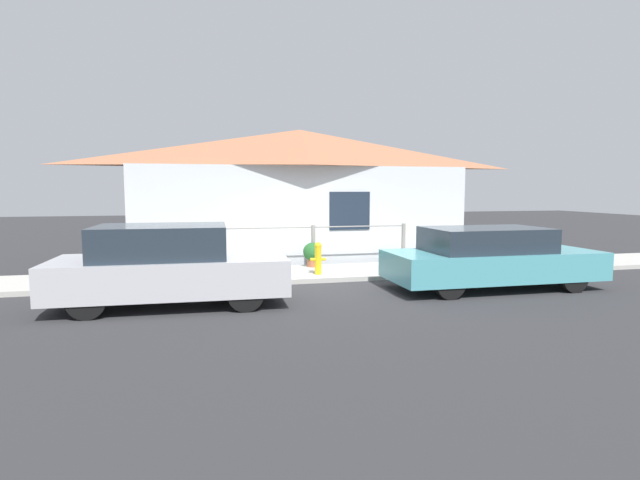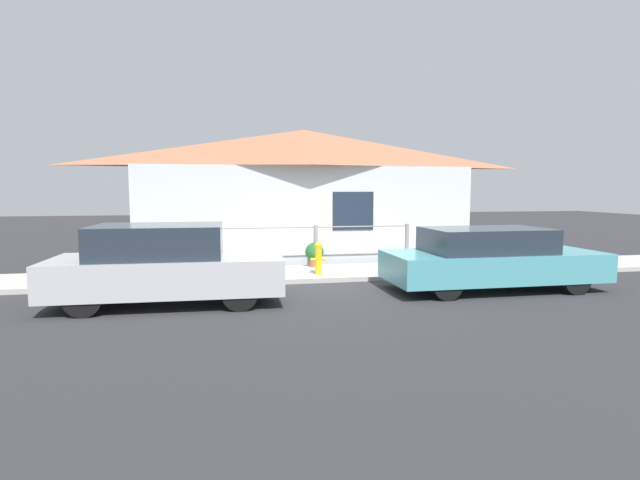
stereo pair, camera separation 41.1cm
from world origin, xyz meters
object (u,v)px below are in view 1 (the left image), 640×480
Objects in this scene: fire_hydrant at (318,257)px; car_right at (490,258)px; car_left at (169,266)px; potted_plant_near_hydrant at (312,253)px.

car_right is at bearing -30.43° from fire_hydrant.
potted_plant_near_hydrant is (3.20, 2.96, -0.25)m from car_left.
fire_hydrant is at bearing -96.02° from potted_plant_near_hydrant.
car_left is at bearing -149.12° from fire_hydrant.
car_right is at bearing -44.42° from potted_plant_near_hydrant.
car_right is 4.24m from potted_plant_near_hydrant.
fire_hydrant is at bearing 32.36° from car_left.
fire_hydrant is 1.23× the size of potted_plant_near_hydrant.
car_right reaches higher than fire_hydrant.
car_left is 4.37m from potted_plant_near_hydrant.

